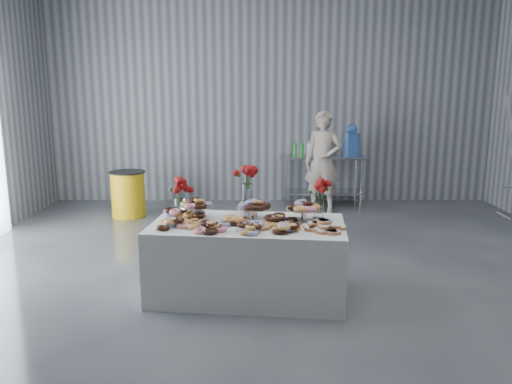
# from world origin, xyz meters

# --- Properties ---
(ground) EXTENTS (9.00, 9.00, 0.00)m
(ground) POSITION_xyz_m (0.00, 0.00, 0.00)
(ground) COLOR #34373B
(ground) RESTS_ON ground
(room_walls) EXTENTS (8.04, 9.04, 4.02)m
(room_walls) POSITION_xyz_m (-0.27, 0.07, 2.64)
(room_walls) COLOR gray
(room_walls) RESTS_ON ground
(display_table) EXTENTS (2.00, 1.20, 0.75)m
(display_table) POSITION_xyz_m (-0.35, 0.12, 0.38)
(display_table) COLOR silver
(display_table) RESTS_ON ground
(prep_table) EXTENTS (1.50, 0.60, 0.90)m
(prep_table) POSITION_xyz_m (0.90, 4.10, 0.62)
(prep_table) COLOR silver
(prep_table) RESTS_ON ground
(donut_mounds) EXTENTS (1.88, 0.99, 0.09)m
(donut_mounds) POSITION_xyz_m (-0.35, 0.07, 0.80)
(donut_mounds) COLOR #DC9050
(donut_mounds) RESTS_ON display_table
(cake_stand_left) EXTENTS (0.36, 0.36, 0.17)m
(cake_stand_left) POSITION_xyz_m (-0.88, 0.33, 0.89)
(cake_stand_left) COLOR silver
(cake_stand_left) RESTS_ON display_table
(cake_stand_mid) EXTENTS (0.36, 0.36, 0.17)m
(cake_stand_mid) POSITION_xyz_m (-0.28, 0.26, 0.89)
(cake_stand_mid) COLOR silver
(cake_stand_mid) RESTS_ON display_table
(cake_stand_right) EXTENTS (0.36, 0.36, 0.17)m
(cake_stand_right) POSITION_xyz_m (0.21, 0.21, 0.89)
(cake_stand_right) COLOR silver
(cake_stand_right) RESTS_ON display_table
(danish_pile) EXTENTS (0.48, 0.48, 0.11)m
(danish_pile) POSITION_xyz_m (0.38, -0.11, 0.81)
(danish_pile) COLOR silver
(danish_pile) RESTS_ON display_table
(bouquet_left) EXTENTS (0.26, 0.26, 0.42)m
(bouquet_left) POSITION_xyz_m (-1.07, 0.45, 1.05)
(bouquet_left) COLOR white
(bouquet_left) RESTS_ON display_table
(bouquet_right) EXTENTS (0.26, 0.26, 0.42)m
(bouquet_right) POSITION_xyz_m (0.38, 0.34, 1.05)
(bouquet_right) COLOR white
(bouquet_right) RESTS_ON display_table
(bouquet_center) EXTENTS (0.26, 0.26, 0.57)m
(bouquet_center) POSITION_xyz_m (-0.36, 0.47, 1.13)
(bouquet_center) COLOR silver
(bouquet_center) RESTS_ON display_table
(water_jug) EXTENTS (0.28, 0.28, 0.55)m
(water_jug) POSITION_xyz_m (1.40, 4.10, 1.15)
(water_jug) COLOR #4482E7
(water_jug) RESTS_ON prep_table
(drink_bottles) EXTENTS (0.54, 0.08, 0.27)m
(drink_bottles) POSITION_xyz_m (0.58, 4.00, 1.04)
(drink_bottles) COLOR #268C33
(drink_bottles) RESTS_ON prep_table
(person) EXTENTS (0.73, 0.60, 1.71)m
(person) POSITION_xyz_m (0.85, 3.63, 0.85)
(person) COLOR #CC8C93
(person) RESTS_ON ground
(trash_barrel) EXTENTS (0.58, 0.58, 0.75)m
(trash_barrel) POSITION_xyz_m (-2.36, 3.29, 0.38)
(trash_barrel) COLOR yellow
(trash_barrel) RESTS_ON ground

